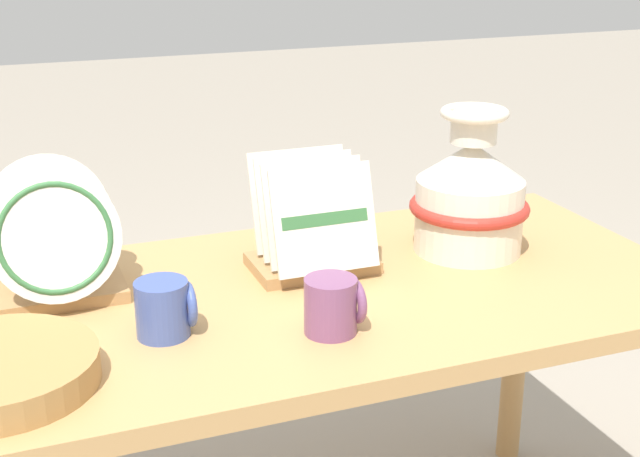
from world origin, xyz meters
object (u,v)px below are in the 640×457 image
mug_plum_glaze (333,305)px  dish_rack_square_plates (312,231)px  ceramic_vase (470,194)px  mug_cobalt_glaze (165,308)px  dish_rack_round_plates (55,252)px

mug_plum_glaze → dish_rack_square_plates: bearing=76.6°
ceramic_vase → mug_plum_glaze: (-0.38, -0.24, -0.07)m
dish_rack_square_plates → mug_cobalt_glaze: (-0.31, -0.17, -0.03)m
dish_rack_square_plates → dish_rack_round_plates: bearing=176.5°
ceramic_vase → dish_rack_square_plates: bearing=176.7°
dish_rack_round_plates → mug_cobalt_glaze: size_ratio=2.54×
dish_rack_square_plates → mug_plum_glaze: size_ratio=2.45×
dish_rack_square_plates → mug_plum_glaze: bearing=-103.4°
mug_cobalt_glaze → mug_plum_glaze: bearing=-18.7°
mug_plum_glaze → mug_cobalt_glaze: size_ratio=1.00×
mug_plum_glaze → mug_cobalt_glaze: same height
mug_cobalt_glaze → ceramic_vase: bearing=13.9°
dish_rack_square_plates → mug_plum_glaze: dish_rack_square_plates is taller
dish_rack_square_plates → mug_cobalt_glaze: size_ratio=2.45×
dish_rack_square_plates → mug_plum_glaze: 0.26m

